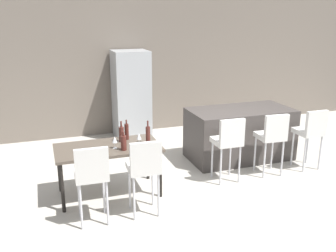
{
  "coord_description": "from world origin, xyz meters",
  "views": [
    {
      "loc": [
        -2.74,
        -4.9,
        2.55
      ],
      "look_at": [
        -0.89,
        0.46,
        0.85
      ],
      "focal_mm": 39.99,
      "sensor_mm": 36.0,
      "label": 1
    }
  ],
  "objects_px": {
    "bar_chair_left": "(228,140)",
    "refrigerator": "(131,95)",
    "dining_chair_near": "(92,173)",
    "wine_bottle_corner": "(127,131)",
    "wine_bottle_inner": "(121,134)",
    "wine_bottle_middle": "(148,135)",
    "bar_chair_right": "(311,130)",
    "wine_bottle_left": "(124,143)",
    "dining_table": "(108,151)",
    "bar_chair_middle": "(272,134)",
    "kitchen_island": "(240,134)",
    "wine_glass_far": "(139,137)",
    "dining_chair_far": "(144,166)",
    "wine_glass_right": "(115,140)"
  },
  "relations": [
    {
      "from": "wine_glass_far",
      "to": "wine_bottle_inner",
      "type": "bearing_deg",
      "value": 134.22
    },
    {
      "from": "bar_chair_middle",
      "to": "dining_table",
      "type": "height_order",
      "value": "bar_chair_middle"
    },
    {
      "from": "kitchen_island",
      "to": "dining_table",
      "type": "distance_m",
      "value": 2.62
    },
    {
      "from": "dining_chair_near",
      "to": "wine_bottle_corner",
      "type": "bearing_deg",
      "value": 55.72
    },
    {
      "from": "bar_chair_left",
      "to": "dining_table",
      "type": "distance_m",
      "value": 1.84
    },
    {
      "from": "bar_chair_left",
      "to": "wine_bottle_inner",
      "type": "xyz_separation_m",
      "value": [
        -1.6,
        0.32,
        0.16
      ]
    },
    {
      "from": "dining_table",
      "to": "dining_chair_near",
      "type": "distance_m",
      "value": 0.82
    },
    {
      "from": "wine_glass_far",
      "to": "wine_bottle_corner",
      "type": "bearing_deg",
      "value": 110.88
    },
    {
      "from": "dining_chair_near",
      "to": "wine_bottle_inner",
      "type": "relative_size",
      "value": 3.34
    },
    {
      "from": "bar_chair_middle",
      "to": "wine_bottle_inner",
      "type": "distance_m",
      "value": 2.41
    },
    {
      "from": "wine_bottle_left",
      "to": "bar_chair_middle",
      "type": "bearing_deg",
      "value": 0.87
    },
    {
      "from": "kitchen_island",
      "to": "bar_chair_middle",
      "type": "bearing_deg",
      "value": -83.49
    },
    {
      "from": "wine_glass_right",
      "to": "refrigerator",
      "type": "height_order",
      "value": "refrigerator"
    },
    {
      "from": "wine_bottle_corner",
      "to": "wine_bottle_left",
      "type": "relative_size",
      "value": 1.14
    },
    {
      "from": "dining_table",
      "to": "wine_glass_far",
      "type": "bearing_deg",
      "value": -8.8
    },
    {
      "from": "dining_chair_far",
      "to": "wine_glass_right",
      "type": "bearing_deg",
      "value": 110.71
    },
    {
      "from": "dining_table",
      "to": "dining_chair_far",
      "type": "xyz_separation_m",
      "value": [
        0.33,
        -0.75,
        0.03
      ]
    },
    {
      "from": "wine_bottle_middle",
      "to": "wine_glass_far",
      "type": "height_order",
      "value": "wine_bottle_middle"
    },
    {
      "from": "dining_chair_near",
      "to": "dining_chair_far",
      "type": "height_order",
      "value": "same"
    },
    {
      "from": "wine_bottle_corner",
      "to": "dining_table",
      "type": "bearing_deg",
      "value": -145.49
    },
    {
      "from": "dining_chair_near",
      "to": "wine_glass_far",
      "type": "height_order",
      "value": "dining_chair_near"
    },
    {
      "from": "wine_bottle_corner",
      "to": "wine_bottle_middle",
      "type": "xyz_separation_m",
      "value": [
        0.25,
        -0.29,
        0.01
      ]
    },
    {
      "from": "kitchen_island",
      "to": "dining_chair_far",
      "type": "distance_m",
      "value": 2.62
    },
    {
      "from": "refrigerator",
      "to": "wine_bottle_inner",
      "type": "bearing_deg",
      "value": -106.94
    },
    {
      "from": "dining_table",
      "to": "dining_chair_far",
      "type": "relative_size",
      "value": 1.41
    },
    {
      "from": "bar_chair_right",
      "to": "wine_bottle_corner",
      "type": "distance_m",
      "value": 3.07
    },
    {
      "from": "kitchen_island",
      "to": "wine_glass_far",
      "type": "relative_size",
      "value": 10.63
    },
    {
      "from": "bar_chair_middle",
      "to": "wine_bottle_middle",
      "type": "bearing_deg",
      "value": 176.8
    },
    {
      "from": "dining_table",
      "to": "wine_glass_far",
      "type": "height_order",
      "value": "wine_glass_far"
    },
    {
      "from": "wine_bottle_middle",
      "to": "wine_glass_right",
      "type": "distance_m",
      "value": 0.5
    },
    {
      "from": "dining_chair_near",
      "to": "wine_bottle_inner",
      "type": "distance_m",
      "value": 1.07
    },
    {
      "from": "dining_chair_near",
      "to": "bar_chair_middle",
      "type": "bearing_deg",
      "value": 10.98
    },
    {
      "from": "bar_chair_right",
      "to": "wine_bottle_inner",
      "type": "height_order",
      "value": "wine_bottle_inner"
    },
    {
      "from": "wine_bottle_left",
      "to": "refrigerator",
      "type": "distance_m",
      "value": 2.83
    },
    {
      "from": "bar_chair_right",
      "to": "wine_bottle_corner",
      "type": "xyz_separation_m",
      "value": [
        -3.04,
        0.4,
        0.17
      ]
    },
    {
      "from": "wine_bottle_middle",
      "to": "refrigerator",
      "type": "distance_m",
      "value": 2.6
    },
    {
      "from": "bar_chair_left",
      "to": "refrigerator",
      "type": "relative_size",
      "value": 0.57
    },
    {
      "from": "wine_bottle_left",
      "to": "wine_bottle_middle",
      "type": "xyz_separation_m",
      "value": [
        0.39,
        0.15,
        0.03
      ]
    },
    {
      "from": "bar_chair_left",
      "to": "bar_chair_right",
      "type": "xyz_separation_m",
      "value": [
        1.54,
        -0.0,
        0.0
      ]
    },
    {
      "from": "kitchen_island",
      "to": "dining_table",
      "type": "bearing_deg",
      "value": -165.06
    },
    {
      "from": "bar_chair_right",
      "to": "wine_bottle_left",
      "type": "bearing_deg",
      "value": -179.34
    },
    {
      "from": "bar_chair_right",
      "to": "wine_bottle_inner",
      "type": "distance_m",
      "value": 3.16
    },
    {
      "from": "refrigerator",
      "to": "dining_table",
      "type": "bearing_deg",
      "value": -110.82
    },
    {
      "from": "dining_table",
      "to": "wine_bottle_inner",
      "type": "relative_size",
      "value": 4.72
    },
    {
      "from": "bar_chair_right",
      "to": "refrigerator",
      "type": "bearing_deg",
      "value": 131.95
    },
    {
      "from": "wine_bottle_inner",
      "to": "wine_bottle_middle",
      "type": "relative_size",
      "value": 0.91
    },
    {
      "from": "bar_chair_left",
      "to": "refrigerator",
      "type": "distance_m",
      "value": 2.84
    },
    {
      "from": "bar_chair_right",
      "to": "wine_bottle_middle",
      "type": "relative_size",
      "value": 3.04
    },
    {
      "from": "kitchen_island",
      "to": "bar_chair_middle",
      "type": "height_order",
      "value": "bar_chair_middle"
    },
    {
      "from": "wine_bottle_corner",
      "to": "wine_glass_right",
      "type": "height_order",
      "value": "wine_bottle_corner"
    }
  ]
}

